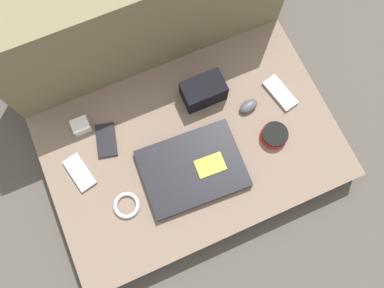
{
  "coord_description": "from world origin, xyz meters",
  "views": [
    {
      "loc": [
        -0.13,
        -0.29,
        1.28
      ],
      "look_at": [
        0.0,
        0.0,
        0.12
      ],
      "focal_mm": 35.0,
      "sensor_mm": 36.0,
      "label": 1
    }
  ],
  "objects_px": {
    "phone_small": "(106,140)",
    "camera_pouch": "(203,91)",
    "computer_mouse": "(249,106)",
    "phone_silver": "(280,93)",
    "speaker_puck": "(274,135)",
    "laptop": "(193,169)",
    "charger_brick": "(81,126)",
    "phone_black": "(80,172)"
  },
  "relations": [
    {
      "from": "phone_small",
      "to": "camera_pouch",
      "type": "relative_size",
      "value": 0.9
    },
    {
      "from": "computer_mouse",
      "to": "phone_silver",
      "type": "height_order",
      "value": "computer_mouse"
    },
    {
      "from": "speaker_puck",
      "to": "laptop",
      "type": "bearing_deg",
      "value": 179.03
    },
    {
      "from": "phone_small",
      "to": "laptop",
      "type": "bearing_deg",
      "value": -28.7
    },
    {
      "from": "computer_mouse",
      "to": "camera_pouch",
      "type": "xyz_separation_m",
      "value": [
        -0.12,
        0.1,
        0.03
      ]
    },
    {
      "from": "phone_silver",
      "to": "phone_small",
      "type": "bearing_deg",
      "value": 160.09
    },
    {
      "from": "charger_brick",
      "to": "phone_small",
      "type": "bearing_deg",
      "value": -52.38
    },
    {
      "from": "phone_small",
      "to": "charger_brick",
      "type": "bearing_deg",
      "value": 141.52
    },
    {
      "from": "phone_small",
      "to": "camera_pouch",
      "type": "bearing_deg",
      "value": 16.7
    },
    {
      "from": "computer_mouse",
      "to": "phone_silver",
      "type": "relative_size",
      "value": 0.54
    },
    {
      "from": "computer_mouse",
      "to": "phone_small",
      "type": "relative_size",
      "value": 0.58
    },
    {
      "from": "phone_silver",
      "to": "camera_pouch",
      "type": "relative_size",
      "value": 0.97
    },
    {
      "from": "laptop",
      "to": "phone_silver",
      "type": "height_order",
      "value": "laptop"
    },
    {
      "from": "laptop",
      "to": "speaker_puck",
      "type": "bearing_deg",
      "value": 2.24
    },
    {
      "from": "phone_black",
      "to": "phone_small",
      "type": "bearing_deg",
      "value": 18.12
    },
    {
      "from": "laptop",
      "to": "phone_silver",
      "type": "xyz_separation_m",
      "value": [
        0.38,
        0.12,
        -0.01
      ]
    },
    {
      "from": "phone_silver",
      "to": "phone_small",
      "type": "relative_size",
      "value": 1.08
    },
    {
      "from": "charger_brick",
      "to": "laptop",
      "type": "bearing_deg",
      "value": -44.92
    },
    {
      "from": "speaker_puck",
      "to": "phone_silver",
      "type": "xyz_separation_m",
      "value": [
        0.09,
        0.13,
        -0.01
      ]
    },
    {
      "from": "speaker_puck",
      "to": "charger_brick",
      "type": "bearing_deg",
      "value": 153.6
    },
    {
      "from": "speaker_puck",
      "to": "camera_pouch",
      "type": "distance_m",
      "value": 0.27
    },
    {
      "from": "laptop",
      "to": "camera_pouch",
      "type": "distance_m",
      "value": 0.26
    },
    {
      "from": "laptop",
      "to": "phone_small",
      "type": "relative_size",
      "value": 2.64
    },
    {
      "from": "speaker_puck",
      "to": "phone_black",
      "type": "xyz_separation_m",
      "value": [
        -0.62,
        0.14,
        -0.01
      ]
    },
    {
      "from": "computer_mouse",
      "to": "speaker_puck",
      "type": "xyz_separation_m",
      "value": [
        0.03,
        -0.12,
        0.0
      ]
    },
    {
      "from": "phone_small",
      "to": "charger_brick",
      "type": "xyz_separation_m",
      "value": [
        -0.06,
        0.07,
        0.01
      ]
    },
    {
      "from": "phone_small",
      "to": "camera_pouch",
      "type": "xyz_separation_m",
      "value": [
        0.35,
        0.02,
        0.04
      ]
    },
    {
      "from": "phone_silver",
      "to": "camera_pouch",
      "type": "height_order",
      "value": "camera_pouch"
    },
    {
      "from": "laptop",
      "to": "computer_mouse",
      "type": "relative_size",
      "value": 4.52
    },
    {
      "from": "laptop",
      "to": "phone_small",
      "type": "bearing_deg",
      "value": 140.62
    },
    {
      "from": "laptop",
      "to": "phone_black",
      "type": "height_order",
      "value": "laptop"
    },
    {
      "from": "speaker_puck",
      "to": "charger_brick",
      "type": "relative_size",
      "value": 1.59
    },
    {
      "from": "computer_mouse",
      "to": "phone_black",
      "type": "height_order",
      "value": "computer_mouse"
    },
    {
      "from": "camera_pouch",
      "to": "charger_brick",
      "type": "height_order",
      "value": "camera_pouch"
    },
    {
      "from": "phone_silver",
      "to": "charger_brick",
      "type": "relative_size",
      "value": 2.43
    },
    {
      "from": "phone_silver",
      "to": "phone_black",
      "type": "relative_size",
      "value": 1.05
    },
    {
      "from": "laptop",
      "to": "charger_brick",
      "type": "height_order",
      "value": "charger_brick"
    },
    {
      "from": "phone_silver",
      "to": "phone_small",
      "type": "xyz_separation_m",
      "value": [
        -0.59,
        0.08,
        -0.0
      ]
    },
    {
      "from": "phone_small",
      "to": "phone_black",
      "type": "bearing_deg",
      "value": -135.65
    },
    {
      "from": "phone_black",
      "to": "laptop",
      "type": "bearing_deg",
      "value": -34.28
    },
    {
      "from": "laptop",
      "to": "phone_small",
      "type": "distance_m",
      "value": 0.3
    },
    {
      "from": "camera_pouch",
      "to": "charger_brick",
      "type": "xyz_separation_m",
      "value": [
        -0.41,
        0.06,
        -0.02
      ]
    }
  ]
}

